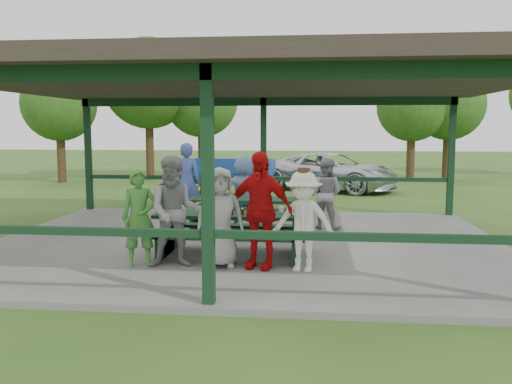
# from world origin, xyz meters

# --- Properties ---
(ground) EXTENTS (90.00, 90.00, 0.00)m
(ground) POSITION_xyz_m (0.00, 0.00, 0.00)
(ground) COLOR #2E531A
(ground) RESTS_ON ground
(concrete_slab) EXTENTS (10.00, 8.00, 0.10)m
(concrete_slab) POSITION_xyz_m (0.00, 0.00, 0.05)
(concrete_slab) COLOR slate
(concrete_slab) RESTS_ON ground
(pavilion_structure) EXTENTS (10.60, 8.60, 3.24)m
(pavilion_structure) POSITION_xyz_m (0.00, 0.00, 3.17)
(pavilion_structure) COLOR black
(pavilion_structure) RESTS_ON concrete_slab
(picnic_table_near) EXTENTS (2.62, 1.39, 0.75)m
(picnic_table_near) POSITION_xyz_m (-0.12, -1.20, 0.58)
(picnic_table_near) COLOR black
(picnic_table_near) RESTS_ON concrete_slab
(picnic_table_far) EXTENTS (2.43, 1.39, 0.75)m
(picnic_table_far) POSITION_xyz_m (-0.09, 0.80, 0.57)
(picnic_table_far) COLOR black
(picnic_table_far) RESTS_ON concrete_slab
(table_setting) EXTENTS (2.45, 0.45, 0.10)m
(table_setting) POSITION_xyz_m (-0.07, -1.17, 0.88)
(table_setting) COLOR white
(table_setting) RESTS_ON picnic_table_near
(contestant_green) EXTENTS (0.66, 0.53, 1.58)m
(contestant_green) POSITION_xyz_m (-1.48, -2.02, 0.89)
(contestant_green) COLOR #418934
(contestant_green) RESTS_ON concrete_slab
(contestant_grey_left) EXTENTS (0.99, 0.84, 1.79)m
(contestant_grey_left) POSITION_xyz_m (-0.88, -2.04, 1.00)
(contestant_grey_left) COLOR gray
(contestant_grey_left) RESTS_ON concrete_slab
(contestant_grey_mid) EXTENTS (0.90, 0.71, 1.61)m
(contestant_grey_mid) POSITION_xyz_m (-0.17, -1.97, 0.90)
(contestant_grey_mid) COLOR #969699
(contestant_grey_mid) RESTS_ON concrete_slab
(contestant_red) EXTENTS (1.17, 0.73, 1.86)m
(contestant_red) POSITION_xyz_m (0.46, -1.97, 1.03)
(contestant_red) COLOR red
(contestant_red) RESTS_ON concrete_slab
(contestant_white_fedora) EXTENTS (1.10, 0.75, 1.62)m
(contestant_white_fedora) POSITION_xyz_m (1.16, -2.09, 0.89)
(contestant_white_fedora) COLOR white
(contestant_white_fedora) RESTS_ON concrete_slab
(spectator_lblue) EXTENTS (1.52, 0.50, 1.63)m
(spectator_lblue) POSITION_xyz_m (-0.25, 1.72, 0.92)
(spectator_lblue) COLOR #8EB2DC
(spectator_lblue) RESTS_ON concrete_slab
(spectator_blue) EXTENTS (0.71, 0.49, 1.88)m
(spectator_blue) POSITION_xyz_m (-1.71, 2.27, 1.04)
(spectator_blue) COLOR #3E52A2
(spectator_blue) RESTS_ON concrete_slab
(spectator_grey) EXTENTS (0.93, 0.83, 1.57)m
(spectator_grey) POSITION_xyz_m (1.58, 1.55, 0.89)
(spectator_grey) COLOR gray
(spectator_grey) RESTS_ON concrete_slab
(pickup_truck) EXTENTS (5.56, 4.36, 1.40)m
(pickup_truck) POSITION_xyz_m (1.97, 9.87, 0.70)
(pickup_truck) COLOR silver
(pickup_truck) RESTS_ON ground
(farm_trailer) EXTENTS (3.92, 1.90, 1.37)m
(farm_trailer) POSITION_xyz_m (-1.46, 7.43, 0.68)
(farm_trailer) COLOR navy
(farm_trailer) RESTS_ON ground
(tree_far_left) EXTENTS (4.04, 4.04, 6.31)m
(tree_far_left) POSITION_xyz_m (-6.03, 13.41, 4.28)
(tree_far_left) COLOR #322414
(tree_far_left) RESTS_ON ground
(tree_left) EXTENTS (3.35, 3.35, 5.24)m
(tree_left) POSITION_xyz_m (-3.81, 14.23, 3.54)
(tree_left) COLOR #322414
(tree_left) RESTS_ON ground
(tree_mid) EXTENTS (3.07, 3.07, 4.79)m
(tree_mid) POSITION_xyz_m (5.57, 13.97, 3.24)
(tree_mid) COLOR #322414
(tree_mid) RESTS_ON ground
(tree_right) EXTENTS (3.15, 3.15, 4.93)m
(tree_right) POSITION_xyz_m (7.24, 14.53, 3.33)
(tree_right) COLOR #322414
(tree_right) RESTS_ON ground
(tree_edge_left) EXTENTS (3.13, 3.13, 4.89)m
(tree_edge_left) POSITION_xyz_m (-9.39, 11.71, 3.30)
(tree_edge_left) COLOR #322414
(tree_edge_left) RESTS_ON ground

